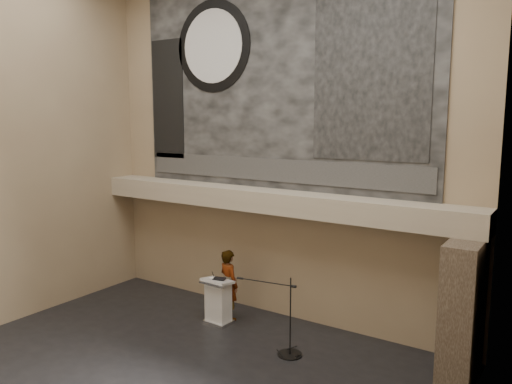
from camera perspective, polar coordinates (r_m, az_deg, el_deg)
The scene contains 19 objects.
floor at distance 10.23m, azimuth -10.65°, elevation -20.38°, with size 10.00×10.00×0.00m, color black.
wall_back at distance 12.14m, azimuth 2.10°, elevation 5.38°, with size 10.00×0.02×8.50m, color #897357.
wall_left at distance 13.00m, azimuth -27.25°, elevation 4.65°, with size 0.02×8.00×8.50m, color #897357.
wall_right at distance 6.51m, azimuth 21.58°, elevation 2.00°, with size 0.02×8.00×8.50m, color #897357.
soffit at distance 11.95m, azimuth 1.06°, elevation -0.95°, with size 10.00×0.80×0.50m, color tan.
sprinkler_left at distance 12.88m, azimuth -5.08°, elevation -1.55°, with size 0.04×0.04×0.06m, color #B2893D.
sprinkler_right at distance 11.07m, azimuth 9.25°, elevation -3.30°, with size 0.04×0.04×0.06m, color #B2893D.
banner at distance 12.12m, azimuth 2.06°, elevation 12.23°, with size 8.00×0.05×5.00m, color black.
banner_text_strip at distance 12.13m, azimuth 1.91°, elevation 2.53°, with size 7.76×0.02×0.55m, color #313131.
banner_clock_rim at distance 13.22m, azimuth -4.95°, elevation 16.26°, with size 2.30×2.30×0.02m, color black.
banner_clock_face at distance 13.20m, azimuth -5.01°, elevation 16.26°, with size 1.84×1.84×0.02m, color silver.
banner_building_print at distance 11.03m, azimuth 12.92°, elevation 12.91°, with size 2.60×0.02×3.60m, color black.
banner_brick_print at distance 14.16m, azimuth -10.04°, elevation 10.36°, with size 1.10×0.02×3.20m, color black.
stone_pier at distance 10.28m, azimuth 22.53°, elevation -12.47°, with size 0.60×1.40×2.70m, color #3F3126.
lectern at distance 12.25m, azimuth -4.34°, elevation -12.36°, with size 0.72×0.53×1.13m.
binder at distance 12.05m, azimuth -4.22°, elevation -9.87°, with size 0.28×0.22×0.04m, color black.
papers at distance 12.12m, azimuth -5.15°, elevation -9.85°, with size 0.20×0.28×0.01m, color white.
speaker_person at distance 12.40m, azimuth -3.12°, elevation -10.52°, with size 0.64×0.42×1.74m, color beige.
mic_stand at distance 10.89m, azimuth 3.69°, elevation -16.86°, with size 1.47×0.52×1.68m.
Camera 1 is at (6.34, -6.34, 4.93)m, focal length 35.00 mm.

